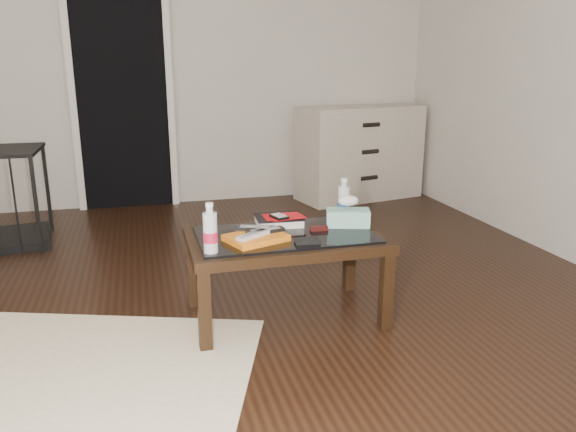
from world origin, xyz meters
name	(u,v)px	position (x,y,z in m)	size (l,w,h in m)	color
ground	(205,309)	(0.00, 0.00, 0.00)	(5.00, 5.00, 0.00)	black
doorway	(122,95)	(-0.40, 2.47, 1.02)	(0.90, 0.08, 2.07)	black
coffee_table	(286,246)	(0.41, -0.19, 0.40)	(1.00, 0.60, 0.46)	black
dresser	(359,153)	(1.80, 2.23, 0.45)	(1.28, 0.74, 0.90)	beige
magazines	(256,238)	(0.24, -0.26, 0.48)	(0.28, 0.21, 0.03)	orange
remote_silver	(254,235)	(0.22, -0.29, 0.50)	(0.20, 0.05, 0.02)	#B8B8BD
remote_black_front	(265,231)	(0.29, -0.24, 0.50)	(0.20, 0.05, 0.02)	black
remote_black_back	(255,228)	(0.25, -0.18, 0.50)	(0.20, 0.05, 0.02)	black
textbook	(279,220)	(0.42, -0.02, 0.48)	(0.25, 0.20, 0.05)	black
dvd_mailers	(281,216)	(0.43, -0.03, 0.51)	(0.19, 0.14, 0.01)	#BB0C12
ipod	(279,216)	(0.41, -0.07, 0.52)	(0.06, 0.10, 0.02)	black
flip_phone	(319,228)	(0.60, -0.18, 0.47)	(0.09, 0.05, 0.02)	black
wallet	(307,241)	(0.48, -0.36, 0.47)	(0.12, 0.07, 0.02)	black
water_bottle_left	(210,228)	(0.00, -0.38, 0.58)	(0.07, 0.07, 0.24)	silver
water_bottle_right	(344,199)	(0.79, -0.02, 0.58)	(0.07, 0.07, 0.24)	silver
tissue_box	(348,218)	(0.77, -0.14, 0.51)	(0.23, 0.12, 0.09)	teal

